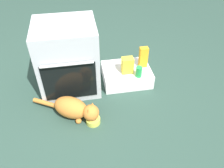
% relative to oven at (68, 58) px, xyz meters
% --- Properties ---
extents(ground, '(8.00, 8.00, 0.00)m').
position_rel_oven_xyz_m(ground, '(-0.01, -0.47, -0.37)').
color(ground, '#284238').
extents(oven, '(0.60, 0.57, 0.75)m').
position_rel_oven_xyz_m(oven, '(0.00, 0.00, 0.00)').
color(oven, '#B7BABF').
rests_on(oven, ground).
extents(pantry_cabinet, '(0.53, 0.41, 0.16)m').
position_rel_oven_xyz_m(pantry_cabinet, '(0.62, -0.01, -0.29)').
color(pantry_cabinet, white).
rests_on(pantry_cabinet, ground).
extents(food_bowl, '(0.14, 0.14, 0.09)m').
position_rel_oven_xyz_m(food_bowl, '(0.18, -0.57, -0.34)').
color(food_bowl, '#D1D14C').
rests_on(food_bowl, ground).
extents(cat, '(0.64, 0.43, 0.22)m').
position_rel_oven_xyz_m(cat, '(0.01, -0.47, -0.25)').
color(cat, '#C6752D').
rests_on(cat, ground).
extents(juice_carton, '(0.09, 0.06, 0.24)m').
position_rel_oven_xyz_m(juice_carton, '(0.81, 0.01, -0.09)').
color(juice_carton, orange).
rests_on(juice_carton, pantry_cabinet).
extents(snack_bag, '(0.12, 0.09, 0.18)m').
position_rel_oven_xyz_m(snack_bag, '(0.61, -0.06, -0.12)').
color(snack_bag, yellow).
rests_on(snack_bag, pantry_cabinet).
extents(soda_can, '(0.07, 0.07, 0.12)m').
position_rel_oven_xyz_m(soda_can, '(0.72, -0.16, -0.15)').
color(soda_can, green).
rests_on(soda_can, pantry_cabinet).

